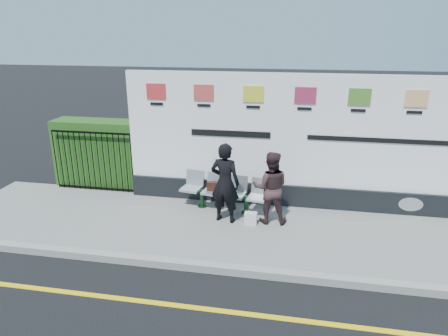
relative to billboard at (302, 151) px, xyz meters
name	(u,v)px	position (x,y,z in m)	size (l,w,h in m)	color
ground	(261,316)	(-0.50, -3.85, -1.42)	(80.00, 80.00, 0.00)	black
pavement	(273,232)	(-0.50, -1.35, -1.36)	(14.00, 3.00, 0.12)	gray
kerb	(267,273)	(-0.50, -2.85, -1.35)	(14.00, 0.18, 0.14)	gray
yellow_line	(261,316)	(-0.50, -3.85, -1.42)	(14.00, 0.10, 0.01)	yellow
billboard	(302,151)	(0.00, 0.00, 0.00)	(8.00, 0.30, 3.00)	black
hedge	(101,153)	(-5.08, 0.45, -0.45)	(2.35, 0.70, 1.70)	#265419
railing	(93,161)	(-5.08, 0.00, -0.53)	(2.05, 0.06, 1.54)	black
bench	(224,201)	(-1.65, -0.59, -1.08)	(2.02, 0.53, 0.43)	#B0B4B9
woman_left	(225,183)	(-1.53, -1.11, -0.44)	(0.62, 0.41, 1.71)	black
woman_right	(270,188)	(-0.60, -0.98, -0.53)	(0.75, 0.59, 1.55)	#3B2628
handbag_brown	(213,186)	(-1.92, -0.55, -0.76)	(0.26, 0.11, 0.21)	black
carrier_bag_white	(251,218)	(-0.97, -1.18, -1.17)	(0.26, 0.16, 0.26)	silver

